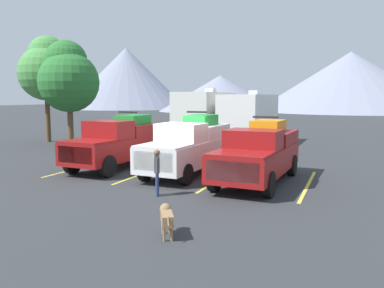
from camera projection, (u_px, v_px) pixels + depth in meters
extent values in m
plane|color=#2D3033|center=(182.00, 175.00, 16.28)|extent=(240.00, 240.00, 0.00)
cube|color=maroon|center=(116.00, 148.00, 17.83)|extent=(2.28, 5.52, 0.95)
cube|color=maroon|center=(87.00, 141.00, 16.01)|extent=(2.01, 1.61, 0.08)
cube|color=maroon|center=(109.00, 130.00, 17.29)|extent=(1.97, 1.50, 0.81)
cube|color=slate|center=(101.00, 130.00, 16.77)|extent=(1.79, 0.31, 0.60)
cube|color=maroon|center=(133.00, 130.00, 19.06)|extent=(2.10, 2.59, 0.54)
cube|color=silver|center=(75.00, 155.00, 15.41)|extent=(1.72, 0.14, 0.66)
cylinder|color=black|center=(108.00, 166.00, 15.84)|extent=(0.32, 0.93, 0.92)
cylinder|color=black|center=(72.00, 163.00, 16.62)|extent=(0.32, 0.93, 0.92)
cylinder|color=black|center=(154.00, 154.00, 19.16)|extent=(0.32, 0.93, 0.92)
cylinder|color=black|center=(123.00, 152.00, 19.94)|extent=(0.32, 0.93, 0.92)
cube|color=green|center=(133.00, 120.00, 19.00)|extent=(1.19, 1.65, 0.45)
cylinder|color=black|center=(135.00, 121.00, 18.32)|extent=(0.20, 0.45, 0.44)
cylinder|color=black|center=(119.00, 120.00, 18.70)|extent=(0.20, 0.45, 0.44)
cylinder|color=black|center=(147.00, 119.00, 19.31)|extent=(0.20, 0.45, 0.44)
cylinder|color=black|center=(132.00, 119.00, 19.69)|extent=(0.20, 0.45, 0.44)
cube|color=black|center=(128.00, 112.00, 18.55)|extent=(1.01, 0.13, 0.08)
cube|color=white|center=(187.00, 153.00, 16.48)|extent=(2.18, 5.68, 1.00)
cube|color=white|center=(163.00, 146.00, 14.60)|extent=(1.92, 1.65, 0.08)
cube|color=white|center=(181.00, 133.00, 15.92)|extent=(1.87, 1.54, 0.79)
cube|color=slate|center=(175.00, 133.00, 15.39)|extent=(1.70, 0.30, 0.59)
cube|color=white|center=(201.00, 131.00, 17.74)|extent=(2.00, 2.66, 0.60)
cube|color=silver|center=(153.00, 162.00, 13.98)|extent=(1.64, 0.14, 0.70)
cylinder|color=black|center=(186.00, 174.00, 14.45)|extent=(0.32, 0.83, 0.81)
cylinder|color=black|center=(145.00, 171.00, 15.20)|extent=(0.32, 0.83, 0.81)
cylinder|color=black|center=(222.00, 160.00, 17.88)|extent=(0.32, 0.83, 0.81)
cylinder|color=black|center=(187.00, 157.00, 18.62)|extent=(0.32, 0.83, 0.81)
cube|color=green|center=(201.00, 120.00, 17.68)|extent=(1.13, 1.70, 0.45)
cylinder|color=black|center=(205.00, 121.00, 16.99)|extent=(0.20, 0.45, 0.44)
cylinder|color=black|center=(187.00, 120.00, 17.35)|extent=(0.20, 0.45, 0.44)
cylinder|color=black|center=(214.00, 120.00, 18.01)|extent=(0.20, 0.45, 0.44)
cylinder|color=black|center=(197.00, 119.00, 18.37)|extent=(0.20, 0.45, 0.44)
cube|color=black|center=(197.00, 112.00, 17.22)|extent=(0.96, 0.12, 0.08)
cube|color=maroon|center=(257.00, 160.00, 14.79)|extent=(2.34, 5.94, 0.92)
cube|color=maroon|center=(240.00, 154.00, 12.84)|extent=(2.06, 1.73, 0.08)
cube|color=maroon|center=(254.00, 140.00, 14.22)|extent=(2.01, 1.61, 0.72)
cube|color=slate|center=(249.00, 140.00, 13.67)|extent=(1.83, 0.29, 0.53)
cube|color=maroon|center=(268.00, 137.00, 16.13)|extent=(2.15, 2.78, 0.50)
cube|color=silver|center=(232.00, 172.00, 12.18)|extent=(1.76, 0.14, 0.65)
cylinder|color=black|center=(269.00, 184.00, 12.66)|extent=(0.32, 0.89, 0.87)
cylinder|color=black|center=(215.00, 179.00, 13.46)|extent=(0.32, 0.89, 0.87)
cylinder|color=black|center=(292.00, 165.00, 16.24)|extent=(0.32, 0.89, 0.87)
cylinder|color=black|center=(248.00, 162.00, 17.04)|extent=(0.32, 0.89, 0.87)
cube|color=orange|center=(268.00, 126.00, 16.07)|extent=(1.22, 1.77, 0.45)
cylinder|color=black|center=(276.00, 127.00, 15.34)|extent=(0.20, 0.45, 0.44)
cylinder|color=black|center=(253.00, 126.00, 15.73)|extent=(0.20, 0.45, 0.44)
cylinder|color=black|center=(282.00, 125.00, 16.41)|extent=(0.20, 0.45, 0.44)
cylinder|color=black|center=(261.00, 125.00, 16.80)|extent=(0.20, 0.45, 0.44)
cube|color=black|center=(265.00, 117.00, 15.59)|extent=(1.04, 0.13, 0.08)
cube|color=gold|center=(84.00, 167.00, 18.35)|extent=(0.12, 5.50, 0.01)
cube|color=gold|center=(148.00, 172.00, 17.06)|extent=(0.12, 5.50, 0.01)
cube|color=gold|center=(221.00, 178.00, 15.78)|extent=(0.12, 5.50, 0.01)
cube|color=gold|center=(308.00, 185.00, 14.49)|extent=(0.12, 5.50, 0.01)
cube|color=silver|center=(206.00, 114.00, 26.99)|extent=(2.61, 6.22, 3.06)
cube|color=#595960|center=(189.00, 112.00, 27.47)|extent=(0.12, 5.93, 0.24)
cube|color=silver|center=(211.00, 90.00, 27.63)|extent=(0.61, 0.71, 0.30)
cube|color=#333333|center=(184.00, 145.00, 23.84)|extent=(0.14, 1.20, 0.12)
cylinder|color=black|center=(218.00, 140.00, 26.07)|extent=(0.23, 0.76, 0.76)
cylinder|color=black|center=(186.00, 139.00, 26.97)|extent=(0.23, 0.76, 0.76)
cylinder|color=black|center=(225.00, 138.00, 27.42)|extent=(0.23, 0.76, 0.76)
cylinder|color=black|center=(195.00, 137.00, 28.32)|extent=(0.23, 0.76, 0.76)
cube|color=white|center=(250.00, 116.00, 26.43)|extent=(2.60, 6.98, 2.89)
cube|color=brown|center=(232.00, 114.00, 26.90)|extent=(0.14, 6.66, 0.24)
cube|color=silver|center=(254.00, 93.00, 27.18)|extent=(0.61, 0.71, 0.30)
cube|color=#333333|center=(231.00, 147.00, 22.92)|extent=(0.14, 1.20, 0.12)
cylinder|color=black|center=(263.00, 141.00, 25.41)|extent=(0.23, 0.76, 0.76)
cylinder|color=black|center=(230.00, 140.00, 26.31)|extent=(0.23, 0.76, 0.76)
cylinder|color=black|center=(269.00, 139.00, 26.93)|extent=(0.23, 0.76, 0.76)
cylinder|color=black|center=(237.00, 138.00, 27.83)|extent=(0.23, 0.76, 0.76)
cylinder|color=navy|center=(157.00, 185.00, 12.80)|extent=(0.11, 0.11, 0.79)
cylinder|color=navy|center=(157.00, 184.00, 12.96)|extent=(0.11, 0.11, 0.79)
cube|color=#4C4C51|center=(157.00, 164.00, 12.80)|extent=(0.27, 0.29, 0.56)
sphere|color=brown|center=(157.00, 153.00, 12.75)|extent=(0.21, 0.21, 0.21)
cylinder|color=#4C4C51|center=(157.00, 166.00, 12.68)|extent=(0.09, 0.09, 0.50)
cylinder|color=#4C4C51|center=(157.00, 164.00, 12.93)|extent=(0.09, 0.09, 0.50)
cube|color=olive|center=(167.00, 218.00, 9.06)|extent=(0.59, 0.75, 0.26)
sphere|color=olive|center=(166.00, 209.00, 9.44)|extent=(0.29, 0.29, 0.29)
cylinder|color=olive|center=(168.00, 221.00, 8.66)|extent=(0.12, 0.16, 0.20)
cylinder|color=olive|center=(163.00, 227.00, 9.33)|extent=(0.06, 0.06, 0.33)
cylinder|color=olive|center=(170.00, 227.00, 9.35)|extent=(0.06, 0.06, 0.33)
cylinder|color=olive|center=(164.00, 234.00, 8.83)|extent=(0.06, 0.06, 0.33)
cylinder|color=olive|center=(172.00, 234.00, 8.86)|extent=(0.06, 0.06, 0.33)
cylinder|color=brown|center=(70.00, 122.00, 26.08)|extent=(0.37, 0.37, 3.25)
sphere|color=#286B2D|center=(69.00, 82.00, 25.76)|extent=(3.99, 3.99, 3.99)
sphere|color=#286B2D|center=(66.00, 61.00, 25.90)|extent=(2.79, 2.79, 2.79)
cylinder|color=brown|center=(48.00, 115.00, 28.25)|extent=(0.34, 0.34, 3.98)
sphere|color=#478C42|center=(46.00, 73.00, 27.90)|extent=(3.88, 3.88, 3.88)
sphere|color=#478C42|center=(47.00, 55.00, 28.10)|extent=(2.72, 2.72, 2.72)
cone|color=gray|center=(126.00, 78.00, 109.30)|extent=(34.25, 34.25, 16.91)
cone|color=gray|center=(220.00, 93.00, 88.95)|extent=(28.17, 28.17, 8.17)
cone|color=gray|center=(350.00, 82.00, 87.51)|extent=(42.42, 42.42, 13.35)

